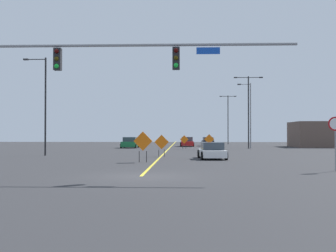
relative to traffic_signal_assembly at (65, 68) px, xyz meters
name	(u,v)px	position (x,y,z in m)	size (l,w,h in m)	color
ground	(141,176)	(3.64, 0.01, -5.13)	(155.26, 155.26, 0.00)	#2D2D30
road_centre_stripe	(171,147)	(3.64, 43.14, -5.13)	(0.16, 86.26, 0.01)	yellow
traffic_signal_assembly	(65,68)	(0.00, 0.00, 0.00)	(16.99, 0.44, 6.75)	gray
stop_sign	(335,133)	(13.74, 3.12, -3.09)	(0.76, 0.07, 2.91)	gray
street_lamp_mid_left	(44,102)	(-7.08, 18.19, -0.24)	(2.13, 0.24, 8.90)	black
street_lamp_mid_right	(250,113)	(14.32, 36.75, -0.39)	(1.79, 0.24, 8.66)	gray
street_lamp_far_left	(228,116)	(13.68, 58.41, 0.07)	(3.07, 0.24, 8.94)	black
street_lamp_near_right	(248,106)	(14.11, 36.34, 0.42)	(3.79, 0.24, 9.51)	black
construction_sign_left_shoulder	(209,140)	(8.41, 27.09, -3.90)	(1.12, 0.07, 1.92)	orange
construction_sign_right_lane	(143,143)	(2.78, 9.70, -3.76)	(1.34, 0.23, 2.15)	orange
construction_sign_right_shoulder	(184,140)	(5.66, 34.77, -4.02)	(1.07, 0.25, 1.76)	orange
construction_sign_left_lane	(162,143)	(3.70, 16.84, -3.96)	(1.24, 0.31, 1.89)	orange
car_white_passing	(212,151)	(7.86, 13.84, -4.53)	(2.21, 4.50, 1.32)	white
car_red_distant	(187,142)	(6.07, 44.94, -4.48)	(2.14, 4.41, 1.45)	red
car_green_near	(130,143)	(-1.80, 38.33, -4.44)	(2.23, 4.00, 1.49)	#196B38
car_black_mid	(208,142)	(9.37, 47.53, -4.46)	(2.01, 3.90, 1.40)	black
roadside_building_east	(320,134)	(25.65, 43.36, -3.29)	(7.94, 7.50, 3.70)	brown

